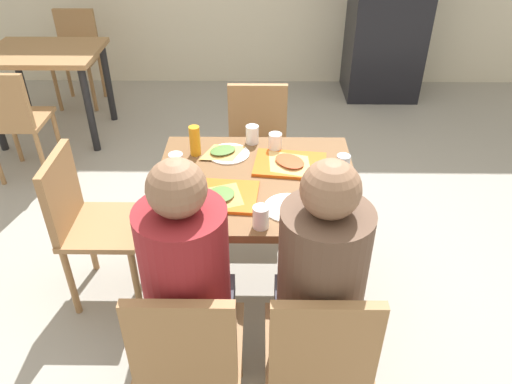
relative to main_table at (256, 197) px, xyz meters
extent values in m
cube|color=#9E998E|center=(0.00, 0.00, -0.66)|extent=(10.00, 10.00, 0.02)
cube|color=brown|center=(0.00, 0.00, 0.09)|extent=(0.98, 0.87, 0.04)
cylinder|color=black|center=(-0.43, -0.37, -0.29)|extent=(0.06, 0.06, 0.71)
cylinder|color=black|center=(0.43, -0.37, -0.29)|extent=(0.06, 0.06, 0.71)
cylinder|color=black|center=(-0.43, 0.37, -0.29)|extent=(0.06, 0.06, 0.71)
cylinder|color=black|center=(0.43, 0.37, -0.29)|extent=(0.06, 0.06, 0.71)
cube|color=#9E7247|center=(-0.25, -0.73, -0.19)|extent=(0.40, 0.40, 0.03)
cube|color=#9E7247|center=(-0.25, -0.91, 0.02)|extent=(0.38, 0.04, 0.40)
cylinder|color=#9E7247|center=(-0.42, -0.56, -0.43)|extent=(0.04, 0.04, 0.44)
cylinder|color=#9E7247|center=(-0.08, -0.56, -0.43)|extent=(0.04, 0.04, 0.44)
cube|color=#9E7247|center=(0.25, -0.73, -0.19)|extent=(0.40, 0.40, 0.03)
cube|color=#9E7247|center=(0.25, -0.91, 0.02)|extent=(0.38, 0.04, 0.40)
cylinder|color=#9E7247|center=(0.08, -0.56, -0.43)|extent=(0.04, 0.04, 0.44)
cylinder|color=#9E7247|center=(0.42, -0.56, -0.43)|extent=(0.04, 0.04, 0.44)
cube|color=#9E7247|center=(0.00, 0.73, -0.19)|extent=(0.40, 0.40, 0.03)
cube|color=#9E7247|center=(0.00, 0.91, 0.02)|extent=(0.38, 0.04, 0.40)
cylinder|color=#9E7247|center=(0.17, 0.56, -0.43)|extent=(0.04, 0.04, 0.44)
cylinder|color=#9E7247|center=(-0.17, 0.56, -0.43)|extent=(0.04, 0.04, 0.44)
cylinder|color=#9E7247|center=(0.17, 0.90, -0.43)|extent=(0.04, 0.04, 0.44)
cylinder|color=#9E7247|center=(-0.17, 0.90, -0.43)|extent=(0.04, 0.04, 0.44)
cube|color=#9E7247|center=(-0.79, 0.00, -0.19)|extent=(0.40, 0.40, 0.03)
cube|color=#9E7247|center=(-0.97, 0.00, 0.02)|extent=(0.04, 0.38, 0.40)
cylinder|color=#9E7247|center=(-0.62, 0.17, -0.43)|extent=(0.04, 0.04, 0.44)
cylinder|color=#9E7247|center=(-0.62, -0.17, -0.43)|extent=(0.04, 0.04, 0.44)
cylinder|color=#9E7247|center=(-0.96, 0.17, -0.43)|extent=(0.04, 0.04, 0.44)
cylinder|color=#9E7247|center=(-0.96, -0.17, -0.43)|extent=(0.04, 0.04, 0.44)
cylinder|color=#383842|center=(-0.33, -0.50, -0.41)|extent=(0.10, 0.10, 0.47)
cylinder|color=#383842|center=(-0.17, -0.50, -0.41)|extent=(0.10, 0.10, 0.47)
cube|color=#383842|center=(-0.25, -0.60, -0.13)|extent=(0.32, 0.28, 0.10)
cylinder|color=maroon|center=(-0.25, -0.71, 0.18)|extent=(0.32, 0.32, 0.52)
sphere|color=#8C664C|center=(-0.25, -0.71, 0.53)|extent=(0.20, 0.20, 0.20)
cylinder|color=#383842|center=(0.17, -0.50, -0.41)|extent=(0.10, 0.10, 0.47)
cylinder|color=#383842|center=(0.33, -0.50, -0.41)|extent=(0.10, 0.10, 0.47)
cube|color=#383842|center=(0.25, -0.60, -0.13)|extent=(0.32, 0.28, 0.10)
cylinder|color=brown|center=(0.25, -0.71, 0.18)|extent=(0.32, 0.32, 0.52)
sphere|color=#8C664C|center=(0.25, -0.71, 0.53)|extent=(0.20, 0.20, 0.20)
cube|color=#D85914|center=(-0.17, -0.15, 0.12)|extent=(0.38, 0.29, 0.02)
cube|color=#D85914|center=(0.17, 0.13, 0.12)|extent=(0.39, 0.30, 0.02)
cylinder|color=white|center=(-0.15, 0.24, 0.11)|extent=(0.22, 0.22, 0.01)
cylinder|color=white|center=(0.15, -0.24, 0.11)|extent=(0.22, 0.22, 0.01)
pyramid|color=#C68C47|center=(-0.16, -0.18, 0.13)|extent=(0.25, 0.25, 0.01)
ellipsoid|color=#4C7233|center=(-0.16, -0.18, 0.14)|extent=(0.17, 0.18, 0.01)
pyramid|color=#DBAD60|center=(0.17, 0.12, 0.13)|extent=(0.29, 0.30, 0.01)
ellipsoid|color=#B74723|center=(0.17, 0.12, 0.14)|extent=(0.20, 0.21, 0.01)
pyramid|color=tan|center=(-0.18, 0.24, 0.12)|extent=(0.25, 0.23, 0.01)
ellipsoid|color=#4C7233|center=(-0.18, 0.24, 0.13)|extent=(0.17, 0.16, 0.01)
cylinder|color=white|center=(-0.02, 0.37, 0.16)|extent=(0.07, 0.07, 0.10)
cylinder|color=white|center=(0.02, -0.37, 0.16)|extent=(0.07, 0.07, 0.10)
cylinder|color=white|center=(-0.39, 0.07, 0.16)|extent=(0.07, 0.07, 0.10)
cylinder|color=white|center=(0.10, 0.28, 0.16)|extent=(0.07, 0.07, 0.10)
cylinder|color=#B7BCC6|center=(0.42, 0.02, 0.17)|extent=(0.07, 0.07, 0.12)
cylinder|color=orange|center=(-0.32, 0.24, 0.19)|extent=(0.06, 0.06, 0.16)
sphere|color=silver|center=(-0.42, -0.02, 0.16)|extent=(0.10, 0.10, 0.10)
cube|color=#9E7247|center=(-1.75, 1.90, 0.09)|extent=(0.90, 0.70, 0.04)
cylinder|color=black|center=(-1.36, 1.61, -0.29)|extent=(0.06, 0.06, 0.71)
cylinder|color=black|center=(-2.14, 2.19, -0.29)|extent=(0.06, 0.06, 0.71)
cylinder|color=black|center=(-1.36, 2.19, -0.29)|extent=(0.06, 0.06, 0.71)
cube|color=#9E7247|center=(-1.75, 1.25, -0.19)|extent=(0.40, 0.40, 0.03)
cube|color=#9E7247|center=(-1.75, 1.07, 0.02)|extent=(0.38, 0.04, 0.40)
cylinder|color=#9E7247|center=(-1.92, 1.42, -0.43)|extent=(0.04, 0.04, 0.44)
cylinder|color=#9E7247|center=(-1.58, 1.42, -0.43)|extent=(0.04, 0.04, 0.44)
cylinder|color=#9E7247|center=(-1.58, 1.08, -0.43)|extent=(0.04, 0.04, 0.44)
cube|color=#9E7247|center=(-1.75, 2.55, -0.19)|extent=(0.40, 0.40, 0.03)
cube|color=#9E7247|center=(-1.75, 2.73, 0.02)|extent=(0.38, 0.04, 0.40)
cylinder|color=#9E7247|center=(-1.58, 2.38, -0.43)|extent=(0.04, 0.04, 0.44)
cylinder|color=#9E7247|center=(-1.92, 2.38, -0.43)|extent=(0.04, 0.04, 0.44)
cylinder|color=#9E7247|center=(-1.58, 2.72, -0.43)|extent=(0.04, 0.04, 0.44)
cylinder|color=#9E7247|center=(-1.92, 2.72, -0.43)|extent=(0.04, 0.04, 0.44)
camera|label=1|loc=(0.02, -2.02, 1.41)|focal=34.71mm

